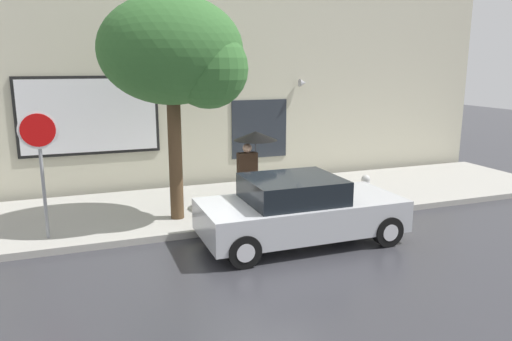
# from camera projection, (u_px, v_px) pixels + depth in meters

# --- Properties ---
(ground_plane) EXTENTS (60.00, 60.00, 0.00)m
(ground_plane) POSITION_uv_depth(u_px,v_px,m) (259.00, 247.00, 9.98)
(ground_plane) COLOR #333338
(sidewalk) EXTENTS (20.00, 4.00, 0.15)m
(sidewalk) POSITION_uv_depth(u_px,v_px,m) (218.00, 205.00, 12.71)
(sidewalk) COLOR #A3A099
(sidewalk) RESTS_ON ground
(building_facade) EXTENTS (20.00, 0.67, 7.00)m
(building_facade) POSITION_uv_depth(u_px,v_px,m) (192.00, 71.00, 14.25)
(building_facade) COLOR beige
(building_facade) RESTS_ON ground
(parked_car) EXTENTS (4.23, 1.95, 1.41)m
(parked_car) POSITION_uv_depth(u_px,v_px,m) (299.00, 210.00, 10.16)
(parked_car) COLOR #B7BABF
(parked_car) RESTS_ON ground
(fire_hydrant) EXTENTS (0.30, 0.44, 0.72)m
(fire_hydrant) POSITION_uv_depth(u_px,v_px,m) (365.00, 189.00, 12.68)
(fire_hydrant) COLOR white
(fire_hydrant) RESTS_ON sidewalk
(pedestrian_with_umbrella) EXTENTS (1.07, 1.07, 1.93)m
(pedestrian_with_umbrella) POSITION_uv_depth(u_px,v_px,m) (253.00, 146.00, 11.87)
(pedestrian_with_umbrella) COLOR black
(pedestrian_with_umbrella) RESTS_ON sidewalk
(street_tree) EXTENTS (3.18, 2.70, 5.02)m
(street_tree) POSITION_uv_depth(u_px,v_px,m) (179.00, 55.00, 10.59)
(street_tree) COLOR #4C3823
(street_tree) RESTS_ON sidewalk
(stop_sign) EXTENTS (0.76, 0.10, 2.64)m
(stop_sign) POSITION_uv_depth(u_px,v_px,m) (40.00, 150.00, 9.68)
(stop_sign) COLOR gray
(stop_sign) RESTS_ON sidewalk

